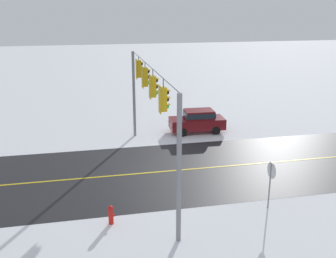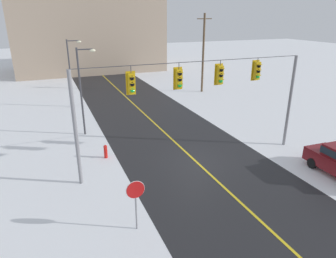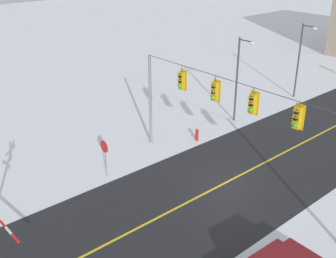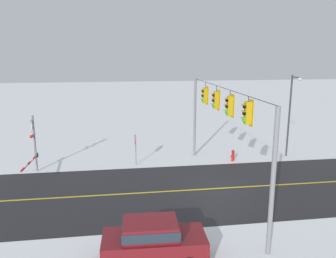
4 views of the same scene
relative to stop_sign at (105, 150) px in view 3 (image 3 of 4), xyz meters
The scene contains 8 objects.
ground_plane 7.35m from the stop_sign, 42.55° to the left, with size 160.00×160.00×0.00m, color white.
road_asphalt 12.17m from the stop_sign, 64.07° to the left, with size 9.00×80.00×0.01m, color black.
lane_centre_line 12.17m from the stop_sign, 64.07° to the left, with size 0.14×72.00×0.01m, color gold.
signal_span 7.66m from the stop_sign, 42.29° to the left, with size 14.20×0.47×6.22m.
stop_sign is the anchor object (origin of this frame).
streetlamp_near 12.39m from the stop_sign, 91.51° to the left, with size 1.39×0.28×6.50m.
streetlamp_far 20.42m from the stop_sign, 90.90° to the left, with size 1.39×0.28×6.50m.
fire_hydrant 7.56m from the stop_sign, 88.90° to the left, with size 0.24×0.31×0.88m.
Camera 3 is at (13.59, -16.22, 13.01)m, focal length 44.74 mm.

